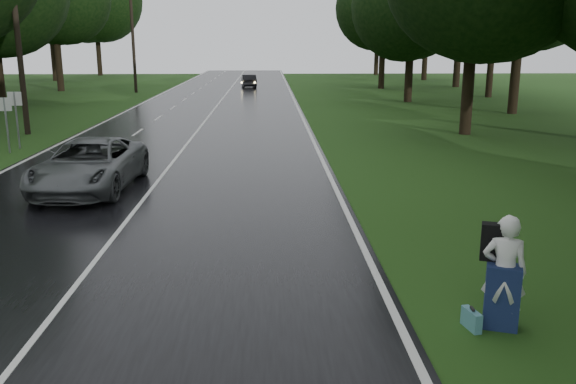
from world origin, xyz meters
TOP-DOWN VIEW (x-y plane):
  - ground at (0.00, 0.00)m, footprint 160.00×160.00m
  - road at (0.00, 20.00)m, footprint 12.00×140.00m
  - lane_center at (0.00, 20.00)m, footprint 0.12×140.00m
  - grey_car at (-1.89, 7.66)m, footprint 2.82×5.71m
  - far_car at (1.79, 51.60)m, footprint 1.74×4.03m
  - hitchhiker at (7.43, -2.02)m, footprint 0.81×0.78m
  - suitcase at (6.95, -2.07)m, footprint 0.23×0.47m
  - utility_pole_mid at (-8.50, 19.85)m, footprint 1.80×0.28m
  - utility_pole_far at (-8.50, 45.93)m, footprint 1.80×0.28m
  - road_sign_a at (-7.20, 14.46)m, footprint 0.56×0.10m
  - road_sign_b at (-7.20, 15.52)m, footprint 0.59×0.10m
  - tree_left_e at (-15.94, 34.57)m, footprint 8.90×8.90m
  - tree_left_f at (-16.05, 48.01)m, footprint 10.14×10.14m
  - tree_right_d at (13.67, 19.12)m, footprint 9.01×9.01m
  - tree_right_e at (14.65, 36.19)m, footprint 7.80×7.80m
  - tree_right_f at (15.13, 50.12)m, footprint 8.95×8.95m

SIDE VIEW (x-z plane):
  - ground at x=0.00m, z-range 0.00..0.00m
  - utility_pole_mid at x=-8.50m, z-range -4.66..4.66m
  - utility_pole_far at x=-8.50m, z-range -4.84..4.84m
  - road_sign_a at x=-7.20m, z-range -1.16..1.16m
  - road_sign_b at x=-7.20m, z-range -1.23..1.23m
  - tree_left_e at x=-15.94m, z-range -6.95..6.95m
  - tree_left_f at x=-16.05m, z-range -7.92..7.92m
  - tree_right_d at x=13.67m, z-range -7.04..7.04m
  - tree_right_e at x=14.65m, z-range -6.09..6.09m
  - tree_right_f at x=15.13m, z-range -6.99..6.99m
  - road at x=0.00m, z-range 0.00..0.04m
  - lane_center at x=0.00m, z-range 0.04..0.05m
  - suitcase at x=6.95m, z-range 0.00..0.32m
  - far_car at x=1.79m, z-range 0.04..1.33m
  - grey_car at x=-1.89m, z-range 0.04..1.60m
  - hitchhiker at x=7.43m, z-range -0.07..1.85m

